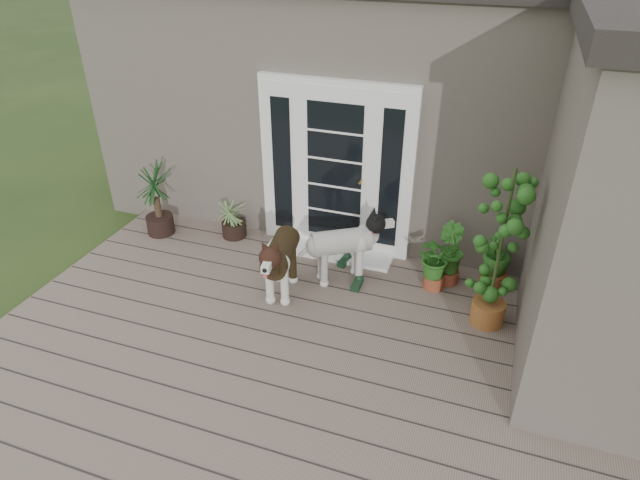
% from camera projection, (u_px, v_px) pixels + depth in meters
% --- Properties ---
extents(deck, '(6.20, 4.60, 0.12)m').
position_uv_depth(deck, '(284.00, 365.00, 5.29)').
color(deck, '#6B5B4C').
rests_on(deck, ground).
extents(house_main, '(7.40, 4.00, 3.10)m').
position_uv_depth(house_main, '(392.00, 96.00, 7.97)').
color(house_main, '#665E54').
rests_on(house_main, ground).
extents(door_unit, '(1.90, 0.14, 2.15)m').
position_uv_depth(door_unit, '(336.00, 169.00, 6.55)').
color(door_unit, white).
rests_on(door_unit, deck).
extents(door_step, '(1.60, 0.40, 0.05)m').
position_uv_depth(door_step, '(330.00, 251.00, 6.92)').
color(door_step, white).
rests_on(door_step, deck).
extents(brindle_dog, '(0.55, 0.99, 0.78)m').
position_uv_depth(brindle_dog, '(281.00, 263.00, 6.02)').
color(brindle_dog, '#312412').
rests_on(brindle_dog, deck).
extents(white_dog, '(0.97, 0.81, 0.76)m').
position_uv_depth(white_dog, '(341.00, 252.00, 6.24)').
color(white_dog, silver).
rests_on(white_dog, deck).
extents(spider_plant, '(0.63, 0.63, 0.57)m').
position_uv_depth(spider_plant, '(233.00, 217.00, 7.17)').
color(spider_plant, '#96AE6B').
rests_on(spider_plant, deck).
extents(yucca, '(0.70, 0.70, 0.99)m').
position_uv_depth(yucca, '(156.00, 200.00, 7.13)').
color(yucca, black).
rests_on(yucca, deck).
extents(herb_a, '(0.62, 0.62, 0.58)m').
position_uv_depth(herb_a, '(435.00, 266.00, 6.16)').
color(herb_a, '#2C661D').
rests_on(herb_a, deck).
extents(herb_b, '(0.50, 0.50, 0.53)m').
position_uv_depth(herb_b, '(449.00, 262.00, 6.27)').
color(herb_b, '#1C6422').
rests_on(herb_b, deck).
extents(herb_c, '(0.46, 0.46, 0.60)m').
position_uv_depth(herb_c, '(496.00, 262.00, 6.21)').
color(herb_c, '#164C15').
rests_on(herb_c, deck).
extents(sapling, '(0.65, 0.65, 1.83)m').
position_uv_depth(sapling, '(500.00, 248.00, 5.30)').
color(sapling, '#164D1A').
rests_on(sapling, deck).
extents(clog_left, '(0.17, 0.29, 0.08)m').
position_uv_depth(clog_left, '(345.00, 260.00, 6.71)').
color(clog_left, black).
rests_on(clog_left, deck).
extents(clog_right, '(0.14, 0.29, 0.08)m').
position_uv_depth(clog_right, '(357.00, 283.00, 6.29)').
color(clog_right, black).
rests_on(clog_right, deck).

